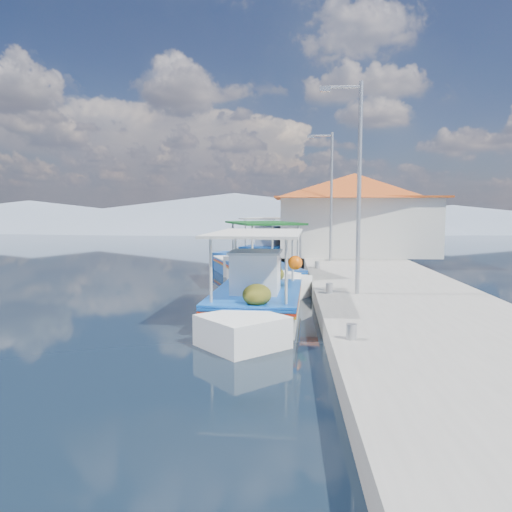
{
  "coord_description": "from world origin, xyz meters",
  "views": [
    {
      "loc": [
        2.6,
        -12.01,
        2.95
      ],
      "look_at": [
        1.46,
        4.89,
        1.3
      ],
      "focal_mm": 33.89,
      "sensor_mm": 36.0,
      "label": 1
    }
  ],
  "objects": [
    {
      "name": "caique_blue_hull",
      "position": [
        0.35,
        10.0,
        0.28
      ],
      "size": [
        3.0,
        5.44,
        1.03
      ],
      "rotation": [
        0.0,
        0.0,
        -0.35
      ],
      "color": "#1A4B9D",
      "rests_on": "ground"
    },
    {
      "name": "bollards",
      "position": [
        3.8,
        5.25,
        0.65
      ],
      "size": [
        0.2,
        17.2,
        0.3
      ],
      "color": "#A5A8AD",
      "rests_on": "quay"
    },
    {
      "name": "mountain_ridge",
      "position": [
        6.54,
        56.0,
        2.04
      ],
      "size": [
        171.4,
        96.0,
        5.5
      ],
      "color": "slate",
      "rests_on": "ground"
    },
    {
      "name": "caique_far",
      "position": [
        1.5,
        17.3,
        0.5
      ],
      "size": [
        3.94,
        7.23,
        2.69
      ],
      "rotation": [
        0.0,
        0.0,
        0.35
      ],
      "color": "white",
      "rests_on": "ground"
    },
    {
      "name": "quay",
      "position": [
        5.9,
        6.0,
        0.25
      ],
      "size": [
        5.0,
        44.0,
        0.5
      ],
      "primitive_type": "cube",
      "color": "#99958F",
      "rests_on": "ground"
    },
    {
      "name": "ground",
      "position": [
        0.0,
        0.0,
        0.0
      ],
      "size": [
        160.0,
        160.0,
        0.0
      ],
      "primitive_type": "plane",
      "color": "black",
      "rests_on": "ground"
    },
    {
      "name": "main_caique",
      "position": [
        1.76,
        0.97,
        0.5
      ],
      "size": [
        2.53,
        7.88,
        2.6
      ],
      "rotation": [
        0.0,
        0.0,
        0.05
      ],
      "color": "white",
      "rests_on": "ground"
    },
    {
      "name": "caique_green_canopy",
      "position": [
        1.66,
        6.54,
        0.41
      ],
      "size": [
        3.64,
        6.91,
        2.72
      ],
      "rotation": [
        0.0,
        0.0,
        -0.32
      ],
      "color": "white",
      "rests_on": "ground"
    },
    {
      "name": "lamp_post_near",
      "position": [
        4.51,
        2.0,
        3.85
      ],
      "size": [
        1.21,
        0.14,
        6.0
      ],
      "color": "#A5A8AD",
      "rests_on": "quay"
    },
    {
      "name": "lamp_post_far",
      "position": [
        4.51,
        11.0,
        3.85
      ],
      "size": [
        1.21,
        0.14,
        6.0
      ],
      "color": "#A5A8AD",
      "rests_on": "quay"
    },
    {
      "name": "harbor_building",
      "position": [
        6.2,
        15.0,
        2.78
      ],
      "size": [
        10.49,
        10.49,
        4.4
      ],
      "color": "silver",
      "rests_on": "quay"
    }
  ]
}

